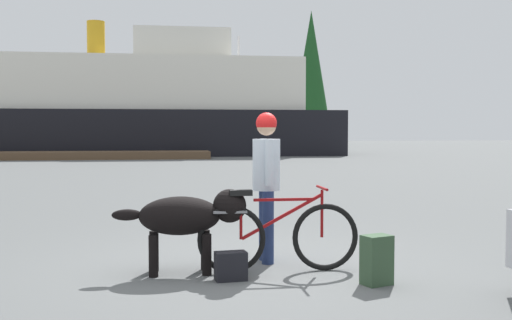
{
  "coord_description": "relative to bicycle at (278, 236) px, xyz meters",
  "views": [
    {
      "loc": [
        -0.87,
        -6.71,
        1.54
      ],
      "look_at": [
        0.29,
        1.47,
        1.13
      ],
      "focal_mm": 42.68,
      "sensor_mm": 36.0,
      "label": 1
    }
  ],
  "objects": [
    {
      "name": "dog",
      "position": [
        -0.95,
        0.1,
        0.22
      ],
      "size": [
        1.43,
        0.49,
        0.9
      ],
      "color": "black",
      "rests_on": "ground_plane"
    },
    {
      "name": "handbag_pannier",
      "position": [
        -0.54,
        -0.29,
        -0.25
      ],
      "size": [
        0.34,
        0.22,
        0.29
      ],
      "primitive_type": "cube",
      "rotation": [
        0.0,
        0.0,
        0.12
      ],
      "color": "black",
      "rests_on": "ground_plane"
    },
    {
      "name": "dock_pier",
      "position": [
        -6.54,
        26.84,
        -0.2
      ],
      "size": [
        15.07,
        2.32,
        0.4
      ],
      "primitive_type": "cube",
      "color": "brown",
      "rests_on": "ground_plane"
    },
    {
      "name": "bicycle",
      "position": [
        0.0,
        0.0,
        0.0
      ],
      "size": [
        1.76,
        0.44,
        0.92
      ],
      "color": "black",
      "rests_on": "ground_plane"
    },
    {
      "name": "sailboat_moored",
      "position": [
        3.43,
        33.91,
        0.09
      ],
      "size": [
        8.01,
        2.24,
        7.78
      ],
      "color": "silver",
      "rests_on": "ground_plane"
    },
    {
      "name": "ferry_boat",
      "position": [
        -2.64,
        32.9,
        2.5
      ],
      "size": [
        24.25,
        8.58,
        8.33
      ],
      "color": "black",
      "rests_on": "ground_plane"
    },
    {
      "name": "backpack",
      "position": [
        0.88,
        -0.67,
        -0.15
      ],
      "size": [
        0.33,
        0.28,
        0.5
      ],
      "primitive_type": "cube",
      "rotation": [
        0.0,
        0.0,
        0.35
      ],
      "color": "#334C33",
      "rests_on": "ground_plane"
    },
    {
      "name": "pine_tree_center",
      "position": [
        -3.83,
        52.28,
        4.71
      ],
      "size": [
        3.21,
        3.21,
        8.17
      ],
      "color": "#4C331E",
      "rests_on": "ground_plane"
    },
    {
      "name": "pine_tree_far_right",
      "position": [
        12.52,
        51.6,
        7.74
      ],
      "size": [
        3.3,
        3.3,
        13.13
      ],
      "color": "#4C331E",
      "rests_on": "ground_plane"
    },
    {
      "name": "person_cyclist",
      "position": [
        -0.04,
        0.53,
        0.66
      ],
      "size": [
        0.32,
        0.53,
        1.74
      ],
      "color": "navy",
      "rests_on": "ground_plane"
    },
    {
      "name": "ground_plane",
      "position": [
        -0.28,
        0.29,
        -0.4
      ],
      "size": [
        160.0,
        160.0,
        0.0
      ],
      "primitive_type": "plane",
      "color": "#595B5B"
    }
  ]
}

